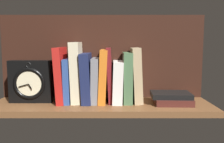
{
  "coord_description": "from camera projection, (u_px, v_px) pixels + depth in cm",
  "views": [
    {
      "loc": [
        4.52,
        -99.68,
        25.59
      ],
      "look_at": [
        4.21,
        3.28,
        13.21
      ],
      "focal_mm": 38.57,
      "sensor_mm": 36.0,
      "label": 1
    }
  ],
  "objects": [
    {
      "name": "book_orange_pandolfini",
      "position": [
        104.0,
        76.0,
        1.04
      ],
      "size": [
        4.12,
        15.54,
        22.7
      ],
      "primitive_type": "cube",
      "rotation": [
        0.0,
        0.04,
        0.0
      ],
      "color": "orange",
      "rests_on": "ground_plane"
    },
    {
      "name": "book_stack_side",
      "position": [
        172.0,
        98.0,
        1.02
      ],
      "size": [
        16.94,
        14.07,
        4.68
      ],
      "color": "#471E19",
      "rests_on": "ground_plane"
    },
    {
      "name": "book_green_romantic",
      "position": [
        128.0,
        77.0,
        1.04
      ],
      "size": [
        3.75,
        14.16,
        21.41
      ],
      "primitive_type": "cube",
      "rotation": [
        0.0,
        -0.0,
        0.0
      ],
      "color": "#476B44",
      "rests_on": "ground_plane"
    },
    {
      "name": "book_maroon_dawkins",
      "position": [
        110.0,
        75.0,
        1.04
      ],
      "size": [
        3.1,
        12.68,
        23.53
      ],
      "primitive_type": "cube",
      "rotation": [
        0.0,
        -0.05,
        0.0
      ],
      "color": "maroon",
      "rests_on": "ground_plane"
    },
    {
      "name": "book_gray_chess",
      "position": [
        96.0,
        80.0,
        1.04
      ],
      "size": [
        3.37,
        14.62,
        19.04
      ],
      "primitive_type": "cube",
      "rotation": [
        0.0,
        0.02,
        0.0
      ],
      "color": "gray",
      "rests_on": "ground_plane"
    },
    {
      "name": "back_panel",
      "position": [
        103.0,
        57.0,
        1.12
      ],
      "size": [
        92.95,
        1.2,
        38.11
      ],
      "primitive_type": "cube",
      "color": "black",
      "rests_on": "ground_plane"
    },
    {
      "name": "book_tan_shortstories",
      "position": [
        137.0,
        75.0,
        1.04
      ],
      "size": [
        4.77,
        13.45,
        23.53
      ],
      "primitive_type": "cube",
      "rotation": [
        0.0,
        -0.05,
        0.0
      ],
      "color": "tan",
      "rests_on": "ground_plane"
    },
    {
      "name": "book_blue_modern",
      "position": [
        69.0,
        80.0,
        1.04
      ],
      "size": [
        2.85,
        14.65,
        18.82
      ],
      "primitive_type": "cube",
      "rotation": [
        0.0,
        -0.02,
        0.0
      ],
      "color": "#2D4C8E",
      "rests_on": "ground_plane"
    },
    {
      "name": "book_red_requiem",
      "position": [
        62.0,
        75.0,
        1.04
      ],
      "size": [
        4.18,
        16.17,
        23.72
      ],
      "primitive_type": "cube",
      "rotation": [
        0.0,
        -0.05,
        0.0
      ],
      "color": "red",
      "rests_on": "ground_plane"
    },
    {
      "name": "framed_clock",
      "position": [
        32.0,
        82.0,
        1.03
      ],
      "size": [
        18.06,
        6.64,
        18.06
      ],
      "color": "black",
      "rests_on": "ground_plane"
    },
    {
      "name": "book_white_catcher",
      "position": [
        118.0,
        82.0,
        1.04
      ],
      "size": [
        4.67,
        15.58,
        17.71
      ],
      "primitive_type": "cube",
      "rotation": [
        0.0,
        0.03,
        0.0
      ],
      "color": "silver",
      "rests_on": "ground_plane"
    },
    {
      "name": "ground_plane",
      "position": [
        102.0,
        106.0,
        1.02
      ],
      "size": [
        92.95,
        25.14,
        2.5
      ],
      "primitive_type": "cube",
      "color": "brown"
    },
    {
      "name": "book_navy_bierce",
      "position": [
        87.0,
        78.0,
        1.04
      ],
      "size": [
        4.82,
        16.18,
        21.18
      ],
      "primitive_type": "cube",
      "rotation": [
        0.0,
        -0.04,
        0.0
      ],
      "color": "#192147",
      "rests_on": "ground_plane"
    },
    {
      "name": "book_cream_twain",
      "position": [
        77.0,
        72.0,
        1.04
      ],
      "size": [
        4.76,
        13.85,
        25.9
      ],
      "primitive_type": "cube",
      "rotation": [
        0.0,
        -0.03,
        0.0
      ],
      "color": "beige",
      "rests_on": "ground_plane"
    }
  ]
}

